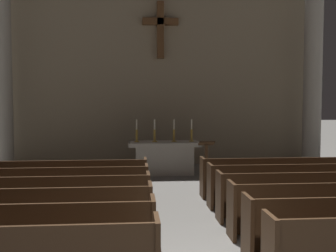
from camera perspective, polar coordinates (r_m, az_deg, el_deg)
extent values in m
cube|color=#422B19|center=(6.13, -19.86, -14.43)|extent=(3.56, 0.40, 0.05)
cube|color=#422B19|center=(5.84, -20.50, -12.53)|extent=(3.56, 0.05, 0.50)
cube|color=#422B19|center=(6.37, -19.37, -15.86)|extent=(3.56, 0.04, 0.40)
cube|color=#422B19|center=(5.90, -2.10, -14.41)|extent=(0.06, 0.50, 0.95)
cube|color=#422B19|center=(7.02, -17.78, -12.05)|extent=(3.56, 0.40, 0.05)
cube|color=#422B19|center=(6.74, -18.27, -10.31)|extent=(3.56, 0.05, 0.50)
cube|color=#422B19|center=(7.25, -17.42, -13.39)|extent=(3.56, 0.04, 0.40)
cube|color=#422B19|center=(6.82, -2.49, -11.91)|extent=(0.06, 0.50, 0.95)
cube|color=#422B19|center=(7.92, -16.20, -10.21)|extent=(3.56, 0.40, 0.05)
cube|color=#422B19|center=(7.65, -16.58, -8.60)|extent=(3.56, 0.05, 0.50)
cube|color=#422B19|center=(8.15, -15.92, -11.44)|extent=(3.56, 0.04, 0.40)
cube|color=#422B19|center=(7.74, -2.78, -10.01)|extent=(0.06, 0.50, 0.95)
cube|color=#422B19|center=(8.84, -14.96, -8.73)|extent=(3.56, 0.40, 0.05)
cube|color=#422B19|center=(8.57, -15.26, -7.26)|extent=(3.56, 0.05, 0.50)
cube|color=#422B19|center=(9.06, -14.74, -9.88)|extent=(3.56, 0.04, 0.40)
cube|color=#422B19|center=(8.67, -3.00, -8.51)|extent=(0.06, 0.50, 0.95)
cube|color=#422B19|center=(9.76, -13.97, -7.54)|extent=(3.56, 0.40, 0.05)
cube|color=#422B19|center=(9.49, -14.21, -6.17)|extent=(3.56, 0.05, 0.50)
cube|color=#422B19|center=(9.98, -13.78, -8.60)|extent=(3.56, 0.04, 0.40)
cube|color=#422B19|center=(9.61, -3.18, -7.30)|extent=(0.06, 0.50, 0.95)
cube|color=#422B19|center=(6.11, 11.02, -13.84)|extent=(0.06, 0.50, 0.95)
cube|color=#422B19|center=(7.65, 22.35, -10.84)|extent=(3.56, 0.40, 0.05)
cube|color=#422B19|center=(7.86, 21.70, -12.13)|extent=(3.56, 0.04, 0.40)
cube|color=#422B19|center=(7.00, 8.84, -11.54)|extent=(0.06, 0.50, 0.95)
cube|color=#422B19|center=(8.49, 19.37, -9.34)|extent=(3.56, 0.40, 0.05)
cube|color=#422B19|center=(8.23, 20.05, -7.80)|extent=(3.56, 0.05, 0.50)
cube|color=#422B19|center=(8.70, 18.84, -10.53)|extent=(3.56, 0.04, 0.40)
cube|color=#422B19|center=(7.90, 7.18, -9.75)|extent=(0.06, 0.50, 0.95)
cube|color=#422B19|center=(9.35, 16.94, -8.09)|extent=(3.56, 0.40, 0.05)
cube|color=#422B19|center=(9.09, 17.50, -6.67)|extent=(3.56, 0.05, 0.50)
cube|color=#422B19|center=(9.56, 16.51, -9.20)|extent=(3.56, 0.04, 0.40)
cube|color=#422B19|center=(8.82, 5.88, -8.32)|extent=(0.06, 0.50, 0.95)
cube|color=#422B19|center=(10.23, 14.95, -7.04)|extent=(3.56, 0.40, 0.05)
cube|color=#422B19|center=(9.97, 15.41, -5.72)|extent=(3.56, 0.05, 0.50)
cube|color=#422B19|center=(10.44, 14.59, -8.08)|extent=(3.56, 0.04, 0.40)
cube|color=#422B19|center=(9.74, 4.83, -7.16)|extent=(0.06, 0.50, 0.95)
cube|color=#ADA89E|center=(14.15, -21.82, -5.55)|extent=(0.85, 0.85, 0.20)
cylinder|color=#ADA89E|center=(14.04, -22.18, 9.08)|extent=(0.61, 0.61, 7.38)
cube|color=#ADA89E|center=(14.80, 19.28, -5.09)|extent=(0.85, 0.85, 0.20)
cylinder|color=#ADA89E|center=(14.70, 19.58, 8.88)|extent=(0.61, 0.61, 7.38)
cube|color=#A8A399|center=(12.69, -0.52, -4.76)|extent=(1.76, 0.72, 0.88)
cube|color=#A8A399|center=(12.63, -0.52, -2.52)|extent=(2.20, 0.90, 0.12)
cube|color=silver|center=(12.62, -0.52, -2.23)|extent=(2.09, 0.85, 0.01)
cylinder|color=#B79338|center=(12.59, -4.39, -2.18)|extent=(0.16, 0.16, 0.02)
cylinder|color=#B79338|center=(12.57, -4.39, -1.37)|extent=(0.07, 0.07, 0.38)
cylinder|color=silver|center=(12.55, -4.40, 0.20)|extent=(0.04, 0.04, 0.31)
cylinder|color=#B79338|center=(12.60, -1.88, -2.16)|extent=(0.16, 0.16, 0.02)
cylinder|color=#B79338|center=(12.59, -1.89, -1.36)|extent=(0.07, 0.07, 0.38)
cylinder|color=silver|center=(12.56, -1.89, 0.21)|extent=(0.04, 0.04, 0.31)
cylinder|color=#B79338|center=(12.65, 0.83, -2.14)|extent=(0.16, 0.16, 0.02)
cylinder|color=#B79338|center=(12.63, 0.83, -1.34)|extent=(0.07, 0.07, 0.38)
cylinder|color=silver|center=(12.61, 0.83, 0.23)|extent=(0.04, 0.04, 0.31)
cylinder|color=#B79338|center=(12.71, 3.30, -2.11)|extent=(0.16, 0.16, 0.02)
cylinder|color=#B79338|center=(12.70, 3.30, -1.32)|extent=(0.07, 0.07, 0.38)
cylinder|color=silver|center=(12.67, 3.31, 0.24)|extent=(0.04, 0.04, 0.31)
cube|color=gray|center=(14.75, -1.14, 11.42)|extent=(11.11, 0.25, 8.58)
cube|color=brown|center=(14.57, -1.08, 13.22)|extent=(0.23, 0.23, 1.96)
cube|color=brown|center=(14.63, -1.08, 14.35)|extent=(1.25, 0.23, 0.23)
cylinder|color=#422B19|center=(11.73, 5.35, -7.57)|extent=(0.36, 0.36, 0.04)
cylinder|color=#422B19|center=(11.64, 5.37, -5.13)|extent=(0.10, 0.10, 1.05)
cube|color=#422B19|center=(11.57, 5.39, -2.41)|extent=(0.44, 0.31, 0.15)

